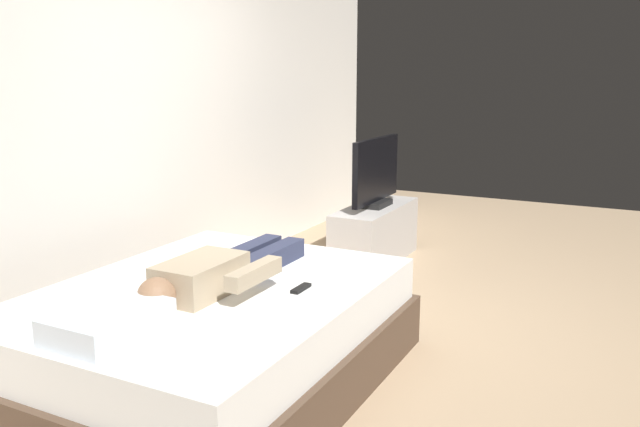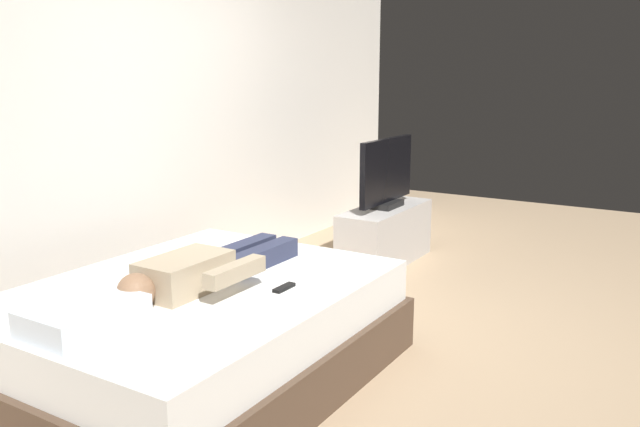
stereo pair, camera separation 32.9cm
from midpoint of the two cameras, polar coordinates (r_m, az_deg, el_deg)
The scene contains 8 objects.
ground_plane at distance 4.15m, azimuth 5.77°, elevation -10.96°, with size 10.00×10.00×0.00m, color tan.
back_wall at distance 5.12m, azimuth -9.83°, elevation 9.52°, with size 6.40×0.10×2.80m, color silver.
bed at distance 3.57m, azimuth -8.05°, elevation -10.43°, with size 2.06×1.61×0.54m.
pillow at distance 2.98m, azimuth -17.08°, elevation -8.65°, with size 0.48×0.34×0.12m, color white.
person at distance 3.45m, azimuth -7.45°, elevation -4.92°, with size 1.26×0.46×0.18m.
remote at distance 3.36m, azimuth -0.37°, elevation -6.57°, with size 0.15×0.04×0.02m, color black.
tv_stand at distance 5.67m, azimuth 7.41°, elevation -1.93°, with size 1.10×0.40×0.50m, color #B7B2AD.
tv at distance 5.56m, azimuth 7.56°, elevation 3.42°, with size 0.88×0.20×0.59m.
Camera 2 is at (-3.36, -1.78, 1.64)m, focal length 36.41 mm.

